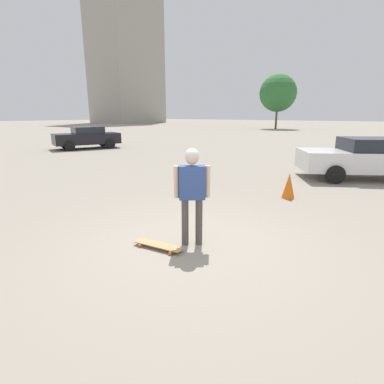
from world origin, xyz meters
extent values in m
plane|color=gray|center=(0.00, 0.00, 0.00)|extent=(220.00, 220.00, 0.00)
cylinder|color=#4C4742|center=(-0.09, -0.08, 0.41)|extent=(0.12, 0.12, 0.83)
cylinder|color=#4C4742|center=(0.09, 0.08, 0.41)|extent=(0.12, 0.12, 0.83)
cube|color=#334C8C|center=(0.00, 0.00, 1.11)|extent=(0.46, 0.44, 0.57)
cylinder|color=beige|center=(-0.20, -0.17, 1.13)|extent=(0.09, 0.09, 0.54)
cylinder|color=beige|center=(0.20, 0.17, 1.13)|extent=(0.09, 0.09, 0.54)
sphere|color=beige|center=(0.00, 0.00, 1.53)|extent=(0.22, 0.22, 0.22)
sphere|color=silver|center=(0.00, 0.00, 1.57)|extent=(0.24, 0.24, 0.24)
cube|color=tan|center=(-0.34, -0.49, 0.07)|extent=(0.93, 0.34, 0.01)
cylinder|color=#D14C33|center=(-0.63, -0.66, 0.03)|extent=(0.06, 0.04, 0.06)
cylinder|color=#D14C33|center=(-0.67, -0.42, 0.03)|extent=(0.06, 0.04, 0.06)
cylinder|color=#D14C33|center=(-0.02, -0.57, 0.03)|extent=(0.06, 0.04, 0.06)
cylinder|color=#D14C33|center=(-0.06, -0.33, 0.03)|extent=(0.06, 0.04, 0.06)
cube|color=silver|center=(1.64, 8.18, 0.65)|extent=(4.95, 4.02, 0.69)
cube|color=#1E232D|center=(1.74, 8.25, 1.21)|extent=(2.66, 2.50, 0.44)
cylinder|color=black|center=(0.88, 6.65, 0.30)|extent=(0.62, 0.49, 0.61)
cylinder|color=black|center=(-0.08, 8.18, 0.30)|extent=(0.62, 0.49, 0.61)
cube|color=black|center=(-14.79, 7.92, 0.65)|extent=(3.14, 4.49, 0.69)
cube|color=#1E232D|center=(-14.76, 8.02, 1.21)|extent=(2.17, 2.30, 0.43)
cylinder|color=black|center=(-14.41, 6.41, 0.31)|extent=(0.41, 0.65, 0.62)
cylinder|color=black|center=(-16.08, 7.05, 0.31)|extent=(0.41, 0.65, 0.62)
cylinder|color=black|center=(-13.50, 8.80, 0.31)|extent=(0.41, 0.65, 0.62)
cylinder|color=black|center=(-15.18, 9.44, 0.31)|extent=(0.41, 0.65, 0.62)
cube|color=#9E998E|center=(-60.83, 52.09, 20.96)|extent=(12.78, 15.73, 41.91)
cylinder|color=brown|center=(-15.54, 42.24, 1.70)|extent=(0.32, 0.32, 3.40)
sphere|color=#2D6B33|center=(-15.54, 42.24, 5.35)|extent=(5.57, 5.57, 5.57)
cone|color=orange|center=(0.28, 3.98, 0.34)|extent=(0.35, 0.35, 0.68)
camera|label=1|loc=(2.95, -3.90, 2.22)|focal=28.00mm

